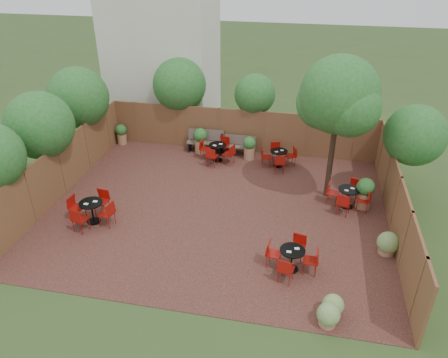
# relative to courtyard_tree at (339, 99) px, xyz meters

# --- Properties ---
(ground) EXTENTS (80.00, 80.00, 0.00)m
(ground) POSITION_rel_courtyard_tree_xyz_m (-3.86, -1.75, -3.82)
(ground) COLOR #354F23
(ground) RESTS_ON ground
(courtyard_paving) EXTENTS (12.00, 10.00, 0.02)m
(courtyard_paving) POSITION_rel_courtyard_tree_xyz_m (-3.86, -1.75, -3.81)
(courtyard_paving) COLOR #331A15
(courtyard_paving) RESTS_ON ground
(fence_back) EXTENTS (12.00, 0.08, 2.00)m
(fence_back) POSITION_rel_courtyard_tree_xyz_m (-3.86, 3.25, -2.82)
(fence_back) COLOR brown
(fence_back) RESTS_ON ground
(fence_left) EXTENTS (0.08, 10.00, 2.00)m
(fence_left) POSITION_rel_courtyard_tree_xyz_m (-9.86, -1.75, -2.82)
(fence_left) COLOR brown
(fence_left) RESTS_ON ground
(fence_right) EXTENTS (0.08, 10.00, 2.00)m
(fence_right) POSITION_rel_courtyard_tree_xyz_m (2.14, -1.75, -2.82)
(fence_right) COLOR brown
(fence_right) RESTS_ON ground
(neighbour_building) EXTENTS (5.00, 4.00, 8.00)m
(neighbour_building) POSITION_rel_courtyard_tree_xyz_m (-8.36, 6.25, 0.18)
(neighbour_building) COLOR beige
(neighbour_building) RESTS_ON ground
(overhang_foliage) EXTENTS (15.55, 10.52, 2.56)m
(overhang_foliage) POSITION_rel_courtyard_tree_xyz_m (-6.78, 0.75, -1.13)
(overhang_foliage) COLOR #205E1E
(overhang_foliage) RESTS_ON ground
(courtyard_tree) EXTENTS (2.82, 2.73, 5.31)m
(courtyard_tree) POSITION_rel_courtyard_tree_xyz_m (0.00, 0.00, 0.00)
(courtyard_tree) COLOR black
(courtyard_tree) RESTS_ON courtyard_paving
(park_bench_left) EXTENTS (1.65, 0.60, 1.00)m
(park_bench_left) POSITION_rel_courtyard_tree_xyz_m (-5.42, 2.88, -3.29)
(park_bench_left) COLOR brown
(park_bench_left) RESTS_ON courtyard_paving
(park_bench_right) EXTENTS (1.41, 0.46, 0.87)m
(park_bench_right) POSITION_rel_courtyard_tree_xyz_m (-3.84, 2.87, -3.35)
(park_bench_right) COLOR brown
(park_bench_right) RESTS_ON courtyard_paving
(bistro_tables) EXTENTS (10.22, 8.12, 0.91)m
(bistro_tables) POSITION_rel_courtyard_tree_xyz_m (-3.21, -0.94, -3.37)
(bistro_tables) COLOR black
(bistro_tables) RESTS_ON courtyard_paving
(planters) EXTENTS (11.40, 4.03, 1.17)m
(planters) POSITION_rel_courtyard_tree_xyz_m (-3.65, 1.69, -3.21)
(planters) COLOR #986D4C
(planters) RESTS_ON courtyard_paving
(low_shrubs) EXTENTS (2.45, 3.91, 0.73)m
(low_shrubs) POSITION_rel_courtyard_tree_xyz_m (0.87, -4.85, -3.48)
(low_shrubs) COLOR #986D4C
(low_shrubs) RESTS_ON courtyard_paving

